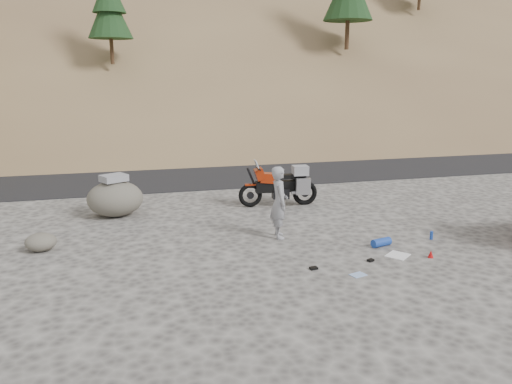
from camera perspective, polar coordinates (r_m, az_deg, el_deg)
ground at (r=11.59m, az=4.27°, el=-5.47°), size 140.00×140.00×0.00m
road at (r=20.06m, az=-4.05°, el=2.53°), size 120.00×7.00×0.05m
motorcycle at (r=14.42m, az=2.98°, el=0.73°), size 2.34×0.77×1.39m
man at (r=11.78m, az=2.63°, el=-5.14°), size 0.47×0.65×1.68m
boulder at (r=13.88m, az=-15.80°, el=-0.67°), size 1.76×1.61×1.14m
small_rock at (r=11.76m, az=-23.38°, el=-5.27°), size 0.67×0.60×0.39m
gear_white_cloth at (r=10.99m, az=15.89°, el=-6.98°), size 0.61×0.60×0.02m
gear_blue_mat at (r=11.45m, az=14.12°, el=-5.59°), size 0.50×0.30×0.19m
gear_bottle at (r=12.25m, az=19.41°, el=-4.69°), size 0.08×0.08×0.20m
gear_funnel at (r=11.07m, az=19.35°, el=-6.70°), size 0.15×0.15×0.15m
gear_glove_a at (r=9.94m, az=6.60°, el=-8.64°), size 0.17×0.13×0.04m
gear_glove_b at (r=10.54m, az=12.96°, el=-7.61°), size 0.16×0.14×0.04m
gear_blue_cloth at (r=9.80m, az=11.59°, el=-9.25°), size 0.34×0.29×0.01m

